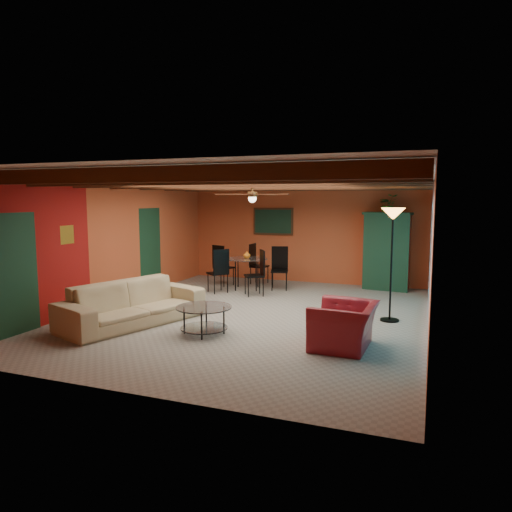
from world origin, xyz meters
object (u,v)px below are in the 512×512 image
at_px(dining_table, 247,268).
at_px(potted_plant, 388,205).
at_px(armoire, 387,252).
at_px(floor_lamp, 391,265).
at_px(sofa, 133,303).
at_px(vase, 247,243).
at_px(coffee_table, 204,320).
at_px(armchair, 344,325).

xyz_separation_m(dining_table, potted_plant, (3.29, 1.23, 1.59)).
bearing_deg(armoire, potted_plant, 0.00).
relative_size(dining_table, floor_lamp, 0.98).
xyz_separation_m(sofa, vase, (0.71, 3.84, 0.79)).
bearing_deg(potted_plant, dining_table, -159.44).
bearing_deg(vase, floor_lamp, -28.25).
bearing_deg(sofa, floor_lamp, -47.27).
distance_m(sofa, armoire, 6.49).
xyz_separation_m(coffee_table, dining_table, (-0.79, 3.96, 0.30)).
bearing_deg(dining_table, floor_lamp, -28.25).
xyz_separation_m(coffee_table, potted_plant, (2.51, 5.19, 1.89)).
distance_m(sofa, armchair, 3.84).
xyz_separation_m(floor_lamp, vase, (-3.66, 1.96, 0.12)).
bearing_deg(vase, coffee_table, -78.77).
height_order(sofa, vase, vase).
bearing_deg(armchair, vase, -138.73).
bearing_deg(armoire, vase, -152.02).
bearing_deg(sofa, potted_plant, -18.78).
bearing_deg(vase, potted_plant, 20.56).
xyz_separation_m(armchair, floor_lamp, (0.52, 1.89, 0.72)).
bearing_deg(dining_table, coffee_table, -78.77).
distance_m(coffee_table, armoire, 5.81).
distance_m(armoire, potted_plant, 1.19).
bearing_deg(coffee_table, sofa, 175.62).
bearing_deg(coffee_table, armoire, 64.22).
distance_m(sofa, dining_table, 3.91).
distance_m(coffee_table, floor_lamp, 3.59).
relative_size(sofa, dining_table, 1.27).
distance_m(coffee_table, dining_table, 4.04).
xyz_separation_m(armchair, dining_table, (-3.13, 3.85, 0.20)).
height_order(armchair, armoire, armoire).
bearing_deg(sofa, armchair, -70.70).
distance_m(sofa, floor_lamp, 4.80).
xyz_separation_m(dining_table, vase, (-0.00, 0.00, 0.64)).
height_order(floor_lamp, vase, floor_lamp).
bearing_deg(armchair, floor_lamp, 166.63).
relative_size(dining_table, armoire, 1.11).
distance_m(armchair, dining_table, 4.97).
bearing_deg(armoire, sofa, -120.83).
height_order(coffee_table, dining_table, dining_table).
height_order(dining_table, potted_plant, potted_plant).
distance_m(armchair, armoire, 5.12).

